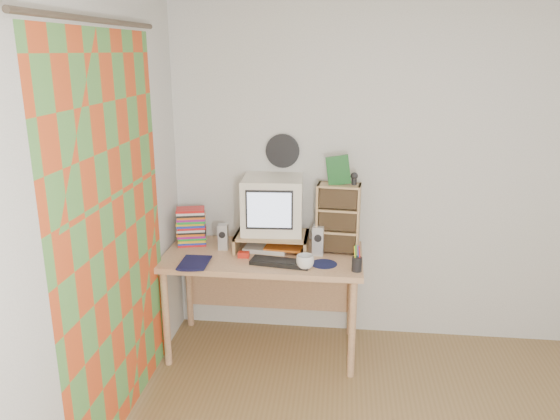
% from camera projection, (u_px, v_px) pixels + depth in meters
% --- Properties ---
extents(back_wall, '(3.50, 0.00, 3.50)m').
position_uv_depth(back_wall, '(410.00, 178.00, 3.97)').
color(back_wall, silver).
rests_on(back_wall, floor).
extents(left_wall, '(0.00, 3.50, 3.50)m').
position_uv_depth(left_wall, '(62.00, 253.00, 2.49)').
color(left_wall, silver).
rests_on(left_wall, floor).
extents(curtain, '(0.00, 2.20, 2.20)m').
position_uv_depth(curtain, '(115.00, 239.00, 2.97)').
color(curtain, '#D04A1D').
rests_on(curtain, left_wall).
extents(wall_disc, '(0.25, 0.02, 0.25)m').
position_uv_depth(wall_disc, '(283.00, 151.00, 4.00)').
color(wall_disc, black).
rests_on(wall_disc, back_wall).
extents(desk, '(1.40, 0.70, 0.75)m').
position_uv_depth(desk, '(264.00, 268.00, 3.97)').
color(desk, tan).
rests_on(desk, floor).
extents(monitor_riser, '(0.52, 0.30, 0.12)m').
position_uv_depth(monitor_riser, '(272.00, 237.00, 3.93)').
color(monitor_riser, tan).
rests_on(monitor_riser, desk).
extents(crt_monitor, '(0.45, 0.45, 0.40)m').
position_uv_depth(crt_monitor, '(272.00, 205.00, 3.92)').
color(crt_monitor, silver).
rests_on(crt_monitor, monitor_riser).
extents(speaker_left, '(0.07, 0.07, 0.19)m').
position_uv_depth(speaker_left, '(223.00, 237.00, 3.94)').
color(speaker_left, silver).
rests_on(speaker_left, desk).
extents(speaker_right, '(0.08, 0.08, 0.21)m').
position_uv_depth(speaker_right, '(318.00, 240.00, 3.83)').
color(speaker_right, silver).
rests_on(speaker_right, desk).
extents(keyboard, '(0.42, 0.20, 0.03)m').
position_uv_depth(keyboard, '(281.00, 262.00, 3.68)').
color(keyboard, black).
rests_on(keyboard, desk).
extents(dvd_stack, '(0.23, 0.19, 0.29)m').
position_uv_depth(dvd_stack, '(191.00, 225.00, 4.03)').
color(dvd_stack, brown).
rests_on(dvd_stack, desk).
extents(cd_rack, '(0.31, 0.18, 0.50)m').
position_uv_depth(cd_rack, '(338.00, 219.00, 3.85)').
color(cd_rack, tan).
rests_on(cd_rack, desk).
extents(mug, '(0.15, 0.15, 0.09)m').
position_uv_depth(mug, '(305.00, 262.00, 3.60)').
color(mug, white).
rests_on(mug, desk).
extents(diary, '(0.23, 0.18, 0.05)m').
position_uv_depth(diary, '(181.00, 261.00, 3.68)').
color(diary, '#0F1038').
rests_on(diary, desk).
extents(mousepad, '(0.20, 0.20, 0.00)m').
position_uv_depth(mousepad, '(324.00, 264.00, 3.68)').
color(mousepad, '#101036').
rests_on(mousepad, desk).
extents(pen_cup, '(0.07, 0.07, 0.13)m').
position_uv_depth(pen_cup, '(357.00, 262.00, 3.55)').
color(pen_cup, black).
rests_on(pen_cup, desk).
extents(papers, '(0.32, 0.25, 0.04)m').
position_uv_depth(papers, '(274.00, 247.00, 3.95)').
color(papers, beige).
rests_on(papers, desk).
extents(red_box, '(0.08, 0.05, 0.04)m').
position_uv_depth(red_box, '(244.00, 255.00, 3.80)').
color(red_box, red).
rests_on(red_box, desk).
extents(game_box, '(0.16, 0.05, 0.20)m').
position_uv_depth(game_box, '(338.00, 170.00, 3.74)').
color(game_box, '#16501E').
rests_on(game_box, cd_rack).
extents(webcam, '(0.06, 0.06, 0.09)m').
position_uv_depth(webcam, '(354.00, 179.00, 3.75)').
color(webcam, black).
rests_on(webcam, cd_rack).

